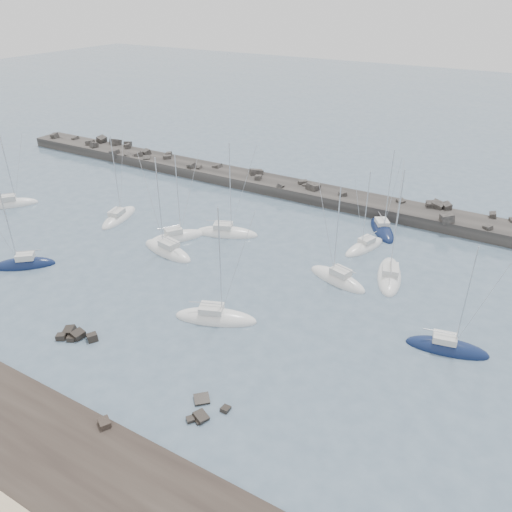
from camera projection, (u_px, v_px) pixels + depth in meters
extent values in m
plane|color=#4B6175|center=(164.00, 304.00, 57.48)|extent=(400.00, 400.00, 0.00)
cube|color=black|center=(104.00, 423.00, 41.32)|extent=(1.39, 1.31, 0.49)
cube|color=black|center=(73.00, 339.00, 51.96)|extent=(1.63, 1.61, 0.97)
cube|color=black|center=(92.00, 338.00, 51.70)|extent=(1.56, 1.48, 1.03)
cube|color=black|center=(70.00, 332.00, 52.64)|extent=(1.59, 1.72, 1.44)
cube|color=black|center=(71.00, 339.00, 51.62)|extent=(1.00, 1.05, 0.65)
cube|color=black|center=(79.00, 336.00, 52.07)|extent=(1.37, 1.46, 1.39)
cube|color=black|center=(62.00, 337.00, 51.89)|extent=(1.36, 1.28, 0.92)
cube|color=black|center=(190.00, 420.00, 42.22)|extent=(0.91, 0.91, 0.55)
cube|color=black|center=(200.00, 418.00, 42.50)|extent=(1.63, 1.44, 1.25)
cube|color=black|center=(199.00, 422.00, 42.24)|extent=(0.97, 1.01, 0.65)
cube|color=black|center=(226.00, 409.00, 43.29)|extent=(0.74, 0.90, 0.55)
cube|color=black|center=(202.00, 401.00, 44.36)|extent=(1.88, 1.87, 0.91)
cube|color=#2C2A27|center=(267.00, 187.00, 89.43)|extent=(115.00, 6.00, 3.20)
cube|color=#2C2A27|center=(437.00, 207.00, 77.57)|extent=(2.18, 1.91, 2.25)
cube|color=#2C2A27|center=(169.00, 156.00, 100.09)|extent=(1.65, 1.65, 1.47)
cube|color=#2C2A27|center=(167.00, 157.00, 98.93)|extent=(2.19, 2.20, 1.02)
cube|color=#2C2A27|center=(139.00, 156.00, 100.48)|extent=(2.51, 2.15, 1.99)
cube|color=#2C2A27|center=(218.00, 168.00, 94.40)|extent=(1.76, 1.69, 1.56)
cube|color=#2C2A27|center=(307.00, 186.00, 86.13)|extent=(1.95, 2.00, 1.27)
cube|color=#2C2A27|center=(493.00, 215.00, 74.17)|extent=(1.26, 1.30, 1.23)
cube|color=#2C2A27|center=(147.00, 159.00, 98.82)|extent=(1.99, 2.02, 1.26)
cube|color=#2C2A27|center=(94.00, 145.00, 105.47)|extent=(1.85, 1.99, 1.57)
cube|color=#2C2A27|center=(303.00, 183.00, 86.69)|extent=(2.07, 1.98, 1.23)
cube|color=#2C2A27|center=(430.00, 205.00, 77.60)|extent=(1.52, 1.65, 1.38)
cube|color=#2C2A27|center=(199.00, 168.00, 93.63)|extent=(1.15, 1.16, 1.20)
cube|color=#2C2A27|center=(400.00, 202.00, 79.43)|extent=(1.64, 1.68, 1.12)
cube|color=#2C2A27|center=(313.00, 188.00, 84.26)|extent=(2.46, 2.27, 1.73)
cube|color=#2C2A27|center=(61.00, 139.00, 111.44)|extent=(1.26, 1.32, 0.91)
cube|color=#2C2A27|center=(128.00, 147.00, 104.63)|extent=(1.46, 1.48, 1.27)
cube|color=#2C2A27|center=(343.00, 195.00, 81.84)|extent=(1.70, 1.68, 1.17)
cube|color=#2C2A27|center=(95.00, 147.00, 105.70)|extent=(2.01, 1.87, 1.39)
cube|color=#2C2A27|center=(128.00, 144.00, 105.89)|extent=(1.77, 1.81, 1.47)
cube|color=#2C2A27|center=(447.00, 218.00, 72.94)|extent=(2.49, 2.31, 1.65)
cube|color=#2C2A27|center=(256.00, 173.00, 90.98)|extent=(2.91, 3.07, 1.89)
cube|color=#2C2A27|center=(115.00, 143.00, 107.32)|extent=(3.01, 3.01, 2.33)
cube|color=#2C2A27|center=(146.00, 153.00, 101.30)|extent=(2.15, 2.18, 1.75)
cube|color=#2C2A27|center=(129.00, 156.00, 100.76)|extent=(1.93, 1.60, 1.57)
cube|color=#2C2A27|center=(488.00, 229.00, 70.83)|extent=(1.63, 1.45, 1.30)
cube|color=#2C2A27|center=(455.00, 216.00, 75.77)|extent=(1.39, 1.39, 0.78)
cube|color=#2C2A27|center=(102.00, 140.00, 108.63)|extent=(2.02, 2.04, 2.22)
cube|color=#2C2A27|center=(55.00, 137.00, 111.71)|extent=(1.61, 1.65, 1.92)
cube|color=#2C2A27|center=(280.00, 187.00, 85.20)|extent=(1.22, 1.26, 1.43)
cube|color=#2C2A27|center=(115.00, 153.00, 101.89)|extent=(2.32, 1.96, 1.78)
cube|color=#2C2A27|center=(446.00, 207.00, 77.10)|extent=(1.84, 2.06, 1.61)
cube|color=#2C2A27|center=(90.00, 144.00, 107.26)|extent=(2.30, 2.21, 1.82)
cube|color=#2C2A27|center=(76.00, 140.00, 111.03)|extent=(1.48, 1.66, 1.71)
cube|color=#2C2A27|center=(258.00, 179.00, 88.52)|extent=(1.56, 1.73, 1.52)
cube|color=#2C2A27|center=(192.00, 166.00, 93.89)|extent=(1.90, 1.72, 1.66)
ellipsoid|color=white|center=(13.00, 205.00, 82.72)|extent=(7.03, 7.71, 2.27)
cube|color=silver|center=(8.00, 198.00, 81.95)|extent=(2.67, 2.75, 0.79)
cylinder|color=silver|center=(8.00, 168.00, 79.84)|extent=(0.14, 0.14, 10.78)
cylinder|color=silver|center=(3.00, 194.00, 81.43)|extent=(2.14, 2.52, 0.11)
ellipsoid|color=white|center=(119.00, 218.00, 78.16)|extent=(4.55, 9.20, 2.15)
cube|color=silver|center=(117.00, 212.00, 77.19)|extent=(2.26, 2.79, 0.66)
cylinder|color=silver|center=(116.00, 175.00, 75.42)|extent=(0.11, 0.11, 11.90)
cylinder|color=silver|center=(114.00, 210.00, 76.37)|extent=(0.85, 3.47, 0.09)
ellipsoid|color=#101D43|center=(24.00, 266.00, 65.16)|extent=(7.55, 6.96, 2.27)
cube|color=silver|center=(25.00, 256.00, 64.57)|extent=(2.70, 2.63, 0.80)
cylinder|color=silver|center=(8.00, 223.00, 62.03)|extent=(0.14, 0.14, 10.60)
cylinder|color=silver|center=(28.00, 251.00, 64.29)|extent=(2.46, 2.13, 0.11)
ellipsoid|color=white|center=(177.00, 239.00, 72.00)|extent=(6.92, 8.41, 2.28)
cube|color=silver|center=(173.00, 231.00, 71.19)|extent=(2.73, 2.90, 0.77)
cylinder|color=silver|center=(178.00, 195.00, 69.03)|extent=(0.13, 0.13, 11.36)
cylinder|color=silver|center=(169.00, 227.00, 70.62)|extent=(2.00, 2.83, 0.11)
ellipsoid|color=white|center=(226.00, 234.00, 73.33)|extent=(9.80, 6.10, 2.31)
cube|color=silver|center=(223.00, 225.00, 72.74)|extent=(3.13, 2.71, 0.72)
cylinder|color=silver|center=(230.00, 187.00, 69.69)|extent=(0.12, 0.12, 12.66)
cylinder|color=silver|center=(219.00, 221.00, 72.51)|extent=(3.54, 1.45, 0.10)
ellipsoid|color=white|center=(168.00, 252.00, 68.49)|extent=(9.43, 4.52, 2.39)
cube|color=silver|center=(169.00, 244.00, 67.54)|extent=(2.84, 2.28, 0.79)
cylinder|color=silver|center=(159.00, 202.00, 65.45)|extent=(0.14, 0.14, 12.23)
cylinder|color=silver|center=(171.00, 240.00, 66.82)|extent=(3.58, 0.82, 0.11)
ellipsoid|color=white|center=(364.00, 248.00, 69.50)|extent=(4.74, 8.11, 1.97)
cube|color=silver|center=(367.00, 240.00, 69.17)|extent=(2.17, 2.55, 0.63)
cylinder|color=silver|center=(366.00, 209.00, 66.21)|extent=(0.11, 0.11, 10.46)
cylinder|color=silver|center=(370.00, 235.00, 69.20)|extent=(1.07, 2.97, 0.09)
ellipsoid|color=white|center=(216.00, 319.00, 54.94)|extent=(9.58, 5.99, 2.28)
cube|color=silver|center=(211.00, 308.00, 54.36)|extent=(3.07, 2.66, 0.71)
cylinder|color=silver|center=(220.00, 263.00, 51.37)|extent=(0.12, 0.12, 12.39)
cylinder|color=silver|center=(205.00, 303.00, 54.12)|extent=(3.46, 1.43, 0.10)
ellipsoid|color=#101D43|center=(382.00, 230.00, 74.35)|extent=(6.91, 8.68, 2.10)
cube|color=silver|center=(382.00, 222.00, 74.14)|extent=(2.76, 2.97, 0.64)
cylinder|color=silver|center=(389.00, 190.00, 70.50)|extent=(0.11, 0.11, 11.62)
cylinder|color=silver|center=(382.00, 216.00, 74.38)|extent=(1.94, 2.94, 0.09)
ellipsoid|color=white|center=(337.00, 280.00, 62.02)|extent=(8.71, 4.85, 2.33)
cube|color=silver|center=(341.00, 272.00, 61.08)|extent=(2.71, 2.27, 0.80)
cylinder|color=silver|center=(337.00, 231.00, 59.24)|extent=(0.14, 0.14, 11.23)
cylinder|color=silver|center=(345.00, 268.00, 60.35)|extent=(3.22, 1.06, 0.11)
ellipsoid|color=white|center=(389.00, 277.00, 62.68)|extent=(5.49, 9.93, 2.41)
cube|color=silver|center=(391.00, 269.00, 61.59)|extent=(2.58, 3.09, 0.77)
cylinder|color=silver|center=(397.00, 221.00, 59.73)|extent=(0.13, 0.13, 12.81)
cylinder|color=silver|center=(391.00, 267.00, 60.68)|extent=(1.17, 3.67, 0.11)
ellipsoid|color=#101D43|center=(447.00, 349.00, 50.44)|extent=(8.43, 4.04, 2.14)
cube|color=silver|center=(445.00, 338.00, 49.94)|extent=(2.54, 2.04, 0.70)
cylinder|color=silver|center=(466.00, 297.00, 47.17)|extent=(0.12, 0.12, 10.93)
cylinder|color=silver|center=(440.00, 332.00, 49.79)|extent=(3.20, 0.73, 0.10)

